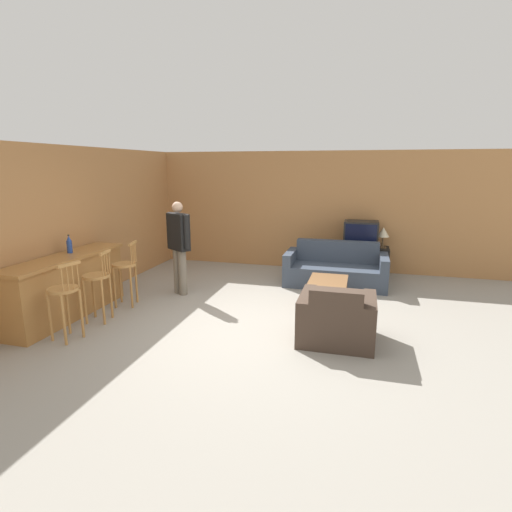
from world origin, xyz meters
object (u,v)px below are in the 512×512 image
object	(u,v)px
tv_unit	(359,261)
table_lamp	(383,233)
couch_far	(336,270)
coffee_table	(328,284)
bottle	(69,245)
bar_chair_near	(65,297)
armchair_near	(337,321)
bar_chair_mid	(98,282)
bar_chair_far	(125,270)
tv	(361,234)
person_by_window	(179,243)

from	to	relation	value
tv_unit	table_lamp	xyz separation A→B (m)	(0.44, -0.00, 0.62)
tv_unit	couch_far	bearing A→B (deg)	-118.56
coffee_table	bottle	size ratio (longest dim) A/B	3.32
bar_chair_near	armchair_near	size ratio (longest dim) A/B	1.10
couch_far	bottle	xyz separation A→B (m)	(-3.92, -2.59, 0.80)
bar_chair_mid	coffee_table	distance (m)	3.60
bottle	table_lamp	xyz separation A→B (m)	(4.80, 3.39, -0.15)
bar_chair_far	couch_far	bearing A→B (deg)	32.99
tv	bottle	xyz separation A→B (m)	(-4.35, -3.38, 0.19)
tv_unit	bottle	distance (m)	5.57
bar_chair_far	person_by_window	distance (m)	1.05
bar_chair_mid	person_by_window	world-z (taller)	person_by_window
table_lamp	tv	bearing A→B (deg)	-179.60
bar_chair_mid	coffee_table	bearing A→B (deg)	25.88
armchair_near	tv_unit	world-z (taller)	armchair_near
tv	person_by_window	size ratio (longest dim) A/B	0.41
armchair_near	table_lamp	xyz separation A→B (m)	(0.68, 3.47, 0.64)
bottle	bar_chair_far	bearing A→B (deg)	35.67
couch_far	tv_unit	world-z (taller)	couch_far
bar_chair_near	table_lamp	xyz separation A→B (m)	(4.15, 4.33, 0.33)
couch_far	tv_unit	bearing A→B (deg)	61.44
bar_chair_far	tv_unit	distance (m)	4.73
armchair_near	coffee_table	world-z (taller)	armchair_near
armchair_near	couch_far	bearing A→B (deg)	94.26
bottle	person_by_window	xyz separation A→B (m)	(1.23, 1.27, -0.15)
bar_chair_near	bar_chair_far	bearing A→B (deg)	90.00
table_lamp	person_by_window	distance (m)	4.15
bar_chair_mid	bottle	world-z (taller)	bottle
bar_chair_far	bottle	world-z (taller)	bottle
coffee_table	tv_unit	size ratio (longest dim) A/B	0.81
tv_unit	tv	xyz separation A→B (m)	(-0.00, -0.00, 0.58)
couch_far	bottle	world-z (taller)	bottle
table_lamp	person_by_window	size ratio (longest dim) A/B	0.26
bar_chair_far	coffee_table	bearing A→B (deg)	14.66
couch_far	armchair_near	xyz separation A→B (m)	(0.20, -2.67, 0.00)
bar_chair_far	table_lamp	xyz separation A→B (m)	(4.15, 2.92, 0.33)
tv	person_by_window	world-z (taller)	person_by_window
person_by_window	bottle	bearing A→B (deg)	-134.25
coffee_table	tv	world-z (taller)	tv
coffee_table	person_by_window	bearing A→B (deg)	-179.12
person_by_window	table_lamp	bearing A→B (deg)	30.76
coffee_table	person_by_window	size ratio (longest dim) A/B	0.57
armchair_near	tv_unit	size ratio (longest dim) A/B	0.83
armchair_near	bar_chair_mid	bearing A→B (deg)	-177.05
coffee_table	person_by_window	xyz separation A→B (m)	(-2.64, -0.04, 0.57)
armchair_near	bottle	bearing A→B (deg)	178.90
couch_far	coffee_table	world-z (taller)	couch_far
bar_chair_mid	coffee_table	xyz separation A→B (m)	(3.23, 1.57, -0.24)
tv_unit	person_by_window	xyz separation A→B (m)	(-3.12, -2.12, 0.63)
tv	bottle	bearing A→B (deg)	-142.13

